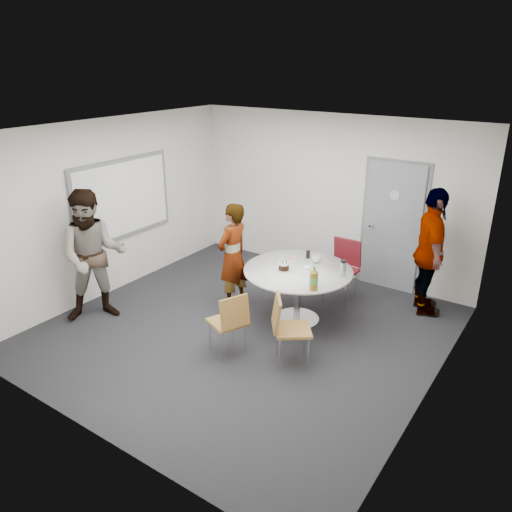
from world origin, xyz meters
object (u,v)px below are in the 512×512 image
Objects in this scene: table at (299,277)px; whiteboard at (123,199)px; chair_far at (343,264)px; person_left at (94,256)px; door at (392,227)px; person_main at (233,256)px; chair_near_right at (286,323)px; chair_near_left at (230,319)px; person_right at (430,252)px.

whiteboard is at bearing -171.05° from table.
person_left reaches higher than chair_far.
door is 1.32× the size of person_main.
door is 1.12× the size of whiteboard.
table is 0.94× the size of person_main.
door is 2.38× the size of chair_near_right.
chair_near_left is 0.45× the size of person_left.
chair_near_left is 0.89× the size of chair_far.
table is 1.29m from chair_near_left.
table is at bearing -109.07° from door.
chair_near_right is 2.89m from person_left.
person_right is at bearing -9.89° from chair_near_left.
whiteboard reaches higher than chair_far.
person_main is (-0.80, 1.12, 0.28)m from chair_near_left.
chair_near_left is at bearing -105.90° from door.
table is 0.80× the size of person_right.
whiteboard reaches higher than chair_near_right.
person_main is 0.85× the size of person_right.
person_left is 4.73m from person_right.
table is at bearing 164.21° from chair_near_right.
table is 0.80× the size of person_left.
table is (2.93, 0.46, -0.77)m from whiteboard.
person_right is (1.00, 2.29, 0.39)m from chair_near_right.
chair_far is at bearing 148.11° from chair_near_right.
table is 1.69× the size of chair_near_right.
person_main is at bearing -172.49° from table.
whiteboard is at bearing 66.49° from person_left.
chair_near_left is at bearing -101.13° from table.
person_main is at bearing -4.42° from person_left.
table is 2.87m from person_left.
whiteboard is (-3.56, -2.28, 0.42)m from door.
door reaches higher than table.
table is at bearing -17.40° from person_left.
door reaches higher than person_left.
person_right is (1.18, 0.29, 0.35)m from chair_far.
door is 1.96m from table.
person_right reaches higher than table.
table is at bearing 8.95° from whiteboard.
person_main is at bearing -130.52° from door.
person_main is (1.89, 0.32, -0.65)m from whiteboard.
chair_far reaches higher than chair_near_left.
chair_near_right is (0.64, 0.25, 0.02)m from chair_near_left.
chair_near_left is 3.05m from person_right.
chair_near_right is at bearing 129.97° from person_right.
person_right is at bearing -166.35° from chair_far.
person_right is (3.81, 2.80, -0.01)m from person_left.
whiteboard is 3.57m from chair_far.
person_right reaches higher than chair_far.
person_right reaches higher than person_main.
door is at bearing 138.08° from chair_near_right.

